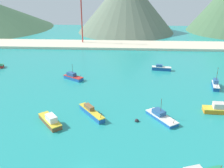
{
  "coord_description": "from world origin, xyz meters",
  "views": [
    {
      "loc": [
        7.03,
        -37.58,
        33.84
      ],
      "look_at": [
        2.68,
        39.95,
        2.31
      ],
      "focal_mm": 41.42,
      "sensor_mm": 36.0,
      "label": 1
    }
  ],
  "objects": [
    {
      "name": "fishing_boat_3",
      "position": [
        37.27,
        44.35,
        1.03
      ],
      "size": [
        3.44,
        7.57,
        7.03
      ],
      "color": "#14478C",
      "rests_on": "ground"
    },
    {
      "name": "beach_strip",
      "position": [
        0.0,
        101.09,
        0.6
      ],
      "size": [
        247.0,
        18.04,
        1.2
      ],
      "primitive_type": "cube",
      "color": "beige",
      "rests_on": "ground"
    },
    {
      "name": "fishing_boat_2",
      "position": [
        16.46,
        22.08,
        0.76
      ],
      "size": [
        7.94,
        9.79,
        5.72
      ],
      "color": "#1E5BA8",
      "rests_on": "ground"
    },
    {
      "name": "fishing_boat_6",
      "position": [
        21.19,
        61.38,
        0.89
      ],
      "size": [
        7.8,
        3.05,
        2.34
      ],
      "color": "#14478C",
      "rests_on": "ground"
    },
    {
      "name": "fishing_boat_5",
      "position": [
        33.59,
        26.67,
        0.93
      ],
      "size": [
        10.89,
        3.58,
        2.81
      ],
      "color": "orange",
      "rests_on": "ground"
    },
    {
      "name": "ground",
      "position": [
        0.0,
        30.0,
        -0.25
      ],
      "size": [
        260.0,
        280.0,
        0.5
      ],
      "color": "teal"
    },
    {
      "name": "radio_tower",
      "position": [
        -17.36,
        104.04,
        16.51
      ],
      "size": [
        3.24,
        2.59,
        32.37
      ],
      "color": "#B7332D",
      "rests_on": "ground"
    },
    {
      "name": "fishing_boat_12",
      "position": [
        -1.94,
        23.17,
        0.9
      ],
      "size": [
        8.0,
        9.72,
        2.94
      ],
      "color": "#1E5BA8",
      "rests_on": "ground"
    },
    {
      "name": "hill_central",
      "position": [
        6.46,
        143.96,
        18.76
      ],
      "size": [
        65.64,
        65.64,
        37.52
      ],
      "color": "#60705B",
      "rests_on": "ground"
    },
    {
      "name": "fishing_boat_0",
      "position": [
        -11.61,
        17.99,
        1.0
      ],
      "size": [
        7.7,
        8.66,
        2.8
      ],
      "color": "brown",
      "rests_on": "ground"
    },
    {
      "name": "buoy_1",
      "position": [
        10.15,
        20.45,
        0.19
      ],
      "size": [
        1.07,
        1.07,
        1.07
      ],
      "color": "#232328",
      "rests_on": "ground"
    },
    {
      "name": "fishing_boat_10",
      "position": [
        -12.09,
        49.45,
        0.93
      ],
      "size": [
        7.8,
        6.3,
        5.73
      ],
      "color": "#1E5BA8",
      "rests_on": "ground"
    }
  ]
}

